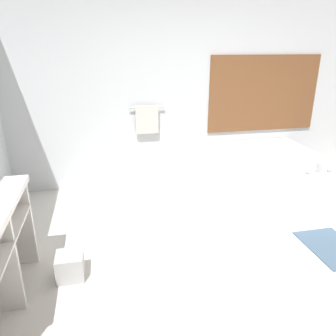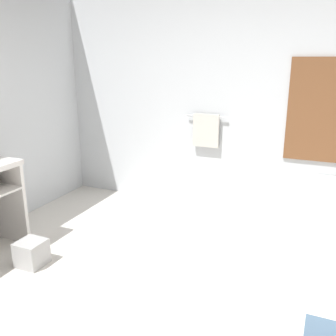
# 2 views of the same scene
# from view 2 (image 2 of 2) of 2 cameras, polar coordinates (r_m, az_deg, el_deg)

# --- Properties ---
(ground_plane) EXTENTS (16.00, 16.00, 0.00)m
(ground_plane) POSITION_cam_2_polar(r_m,az_deg,el_deg) (2.97, -2.62, -21.35)
(ground_plane) COLOR silver
(ground_plane) RESTS_ON ground
(wall_back_with_blinds) EXTENTS (7.40, 0.13, 2.70)m
(wall_back_with_blinds) POSITION_cam_2_polar(r_m,az_deg,el_deg) (4.47, 10.61, 10.08)
(wall_back_with_blinds) COLOR silver
(wall_back_with_blinds) RESTS_ON ground_plane
(waste_bin) EXTENTS (0.24, 0.24, 0.23)m
(waste_bin) POSITION_cam_2_polar(r_m,az_deg,el_deg) (3.70, -20.07, -12.07)
(waste_bin) COLOR #B2B2B2
(waste_bin) RESTS_ON ground_plane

